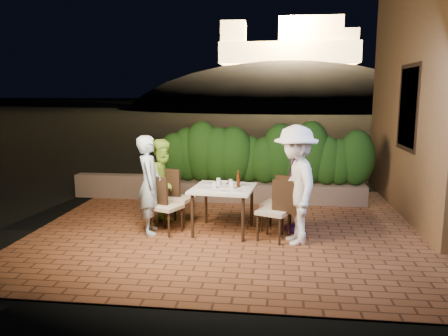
% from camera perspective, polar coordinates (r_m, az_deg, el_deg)
% --- Properties ---
extents(ground, '(400.00, 400.00, 0.00)m').
position_cam_1_polar(ground, '(7.11, 2.90, -8.93)').
color(ground, black).
rests_on(ground, ground).
extents(terrace_floor, '(7.00, 6.00, 0.15)m').
position_cam_1_polar(terrace_floor, '(7.60, 3.16, -8.13)').
color(terrace_floor, brown).
rests_on(terrace_floor, ground).
extents(building_wall, '(1.60, 5.00, 5.00)m').
position_cam_1_polar(building_wall, '(9.28, 27.16, 10.20)').
color(building_wall, olive).
rests_on(building_wall, ground).
extents(window_pane, '(0.08, 1.00, 1.40)m').
position_cam_1_polar(window_pane, '(8.56, 23.12, 7.26)').
color(window_pane, black).
rests_on(window_pane, building_wall).
extents(window_frame, '(0.06, 1.15, 1.55)m').
position_cam_1_polar(window_frame, '(8.56, 23.05, 7.27)').
color(window_frame, black).
rests_on(window_frame, building_wall).
extents(planter, '(4.20, 0.55, 0.40)m').
position_cam_1_polar(planter, '(9.25, 5.13, -3.13)').
color(planter, brown).
rests_on(planter, ground).
extents(hedge, '(4.00, 0.70, 1.10)m').
position_cam_1_polar(hedge, '(9.12, 5.21, 1.47)').
color(hedge, '#183C10').
rests_on(hedge, planter).
extents(parapet, '(2.20, 0.30, 0.50)m').
position_cam_1_polar(parapet, '(9.79, -12.70, -2.32)').
color(parapet, brown).
rests_on(parapet, ground).
extents(hill, '(52.00, 40.00, 22.00)m').
position_cam_1_polar(hill, '(67.03, 8.15, 4.27)').
color(hill, black).
rests_on(hill, ground).
extents(fortress, '(26.00, 8.00, 8.00)m').
position_cam_1_polar(fortress, '(67.25, 8.46, 16.66)').
color(fortress, '#FFCC7A').
rests_on(fortress, hill).
extents(dining_table, '(1.08, 1.08, 0.75)m').
position_cam_1_polar(dining_table, '(7.17, -0.10, -5.46)').
color(dining_table, white).
rests_on(dining_table, ground).
extents(plate_nw, '(0.20, 0.20, 0.01)m').
position_cam_1_polar(plate_nw, '(6.98, -2.81, -2.68)').
color(plate_nw, white).
rests_on(plate_nw, dining_table).
extents(plate_sw, '(0.21, 0.21, 0.01)m').
position_cam_1_polar(plate_sw, '(7.33, -1.95, -2.07)').
color(plate_sw, white).
rests_on(plate_sw, dining_table).
extents(plate_ne, '(0.21, 0.21, 0.01)m').
position_cam_1_polar(plate_ne, '(6.79, 1.56, -3.01)').
color(plate_ne, white).
rests_on(plate_ne, dining_table).
extents(plate_se, '(0.24, 0.24, 0.01)m').
position_cam_1_polar(plate_se, '(7.22, 2.38, -2.24)').
color(plate_se, white).
rests_on(plate_se, dining_table).
extents(plate_centre, '(0.22, 0.22, 0.01)m').
position_cam_1_polar(plate_centre, '(7.04, 0.14, -2.55)').
color(plate_centre, white).
rests_on(plate_centre, dining_table).
extents(plate_front, '(0.20, 0.20, 0.01)m').
position_cam_1_polar(plate_front, '(6.78, 0.05, -3.03)').
color(plate_front, white).
rests_on(plate_front, dining_table).
extents(glass_nw, '(0.07, 0.07, 0.12)m').
position_cam_1_polar(glass_nw, '(6.98, -1.23, -2.22)').
color(glass_nw, silver).
rests_on(glass_nw, dining_table).
extents(glass_sw, '(0.07, 0.07, 0.12)m').
position_cam_1_polar(glass_sw, '(7.23, -0.73, -1.78)').
color(glass_sw, silver).
rests_on(glass_sw, dining_table).
extents(glass_ne, '(0.07, 0.07, 0.12)m').
position_cam_1_polar(glass_ne, '(6.96, 1.10, -2.22)').
color(glass_ne, silver).
rests_on(glass_ne, dining_table).
extents(glass_se, '(0.06, 0.06, 0.11)m').
position_cam_1_polar(glass_se, '(7.18, 0.89, -1.90)').
color(glass_se, silver).
rests_on(glass_se, dining_table).
extents(beer_bottle, '(0.05, 0.05, 0.28)m').
position_cam_1_polar(beer_bottle, '(7.07, 1.88, -1.39)').
color(beer_bottle, '#441C0B').
rests_on(beer_bottle, dining_table).
extents(bowl, '(0.18, 0.18, 0.04)m').
position_cam_1_polar(bowl, '(7.34, -0.12, -1.92)').
color(bowl, white).
rests_on(bowl, dining_table).
extents(chair_left_front, '(0.56, 0.56, 0.91)m').
position_cam_1_polar(chair_left_front, '(7.15, -7.52, -4.89)').
color(chair_left_front, black).
rests_on(chair_left_front, ground).
extents(chair_left_back, '(0.55, 0.55, 0.97)m').
position_cam_1_polar(chair_left_back, '(7.58, -5.90, -3.82)').
color(chair_left_back, black).
rests_on(chair_left_back, ground).
extents(chair_right_front, '(0.58, 0.58, 0.96)m').
position_cam_1_polar(chair_right_front, '(6.79, 6.49, -5.47)').
color(chair_right_front, black).
rests_on(chair_right_front, ground).
extents(chair_right_back, '(0.57, 0.57, 0.94)m').
position_cam_1_polar(chair_right_back, '(7.27, 6.89, -4.54)').
color(chair_right_back, black).
rests_on(chair_right_back, ground).
extents(diner_blue, '(0.54, 0.67, 1.60)m').
position_cam_1_polar(diner_blue, '(7.13, -9.75, -2.17)').
color(diner_blue, '#A5C4D5').
rests_on(diner_blue, ground).
extents(diner_green, '(0.84, 0.90, 1.48)m').
position_cam_1_polar(diner_green, '(7.64, -7.88, -1.77)').
color(diner_green, '#A8DF45').
rests_on(diner_green, ground).
extents(diner_white, '(0.91, 1.28, 1.80)m').
position_cam_1_polar(diner_white, '(6.61, 9.31, -2.21)').
color(diner_white, white).
rests_on(diner_white, ground).
extents(diner_purple, '(0.56, 0.94, 1.49)m').
position_cam_1_polar(diner_purple, '(7.15, 9.54, -2.56)').
color(diner_purple, '#612369').
rests_on(diner_purple, ground).
extents(parapet_lamp, '(0.10, 0.10, 0.14)m').
position_cam_1_polar(parapet_lamp, '(9.53, -8.92, -0.56)').
color(parapet_lamp, orange).
rests_on(parapet_lamp, parapet).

